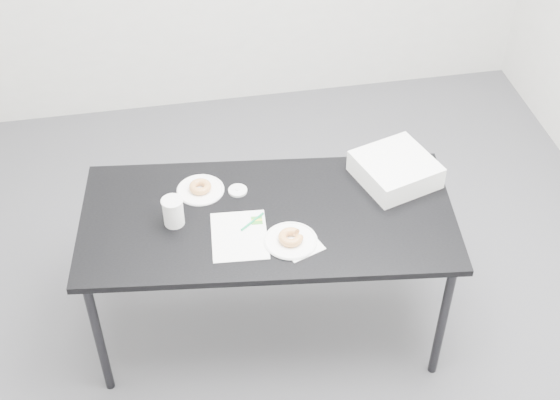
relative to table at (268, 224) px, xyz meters
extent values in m
plane|color=#505055|center=(0.12, 0.07, -0.71)|extent=(4.00, 4.00, 0.00)
cube|color=black|center=(0.00, 0.00, 0.04)|extent=(1.78, 0.99, 0.03)
cylinder|color=black|center=(-0.82, -0.24, -0.34)|extent=(0.04, 0.04, 0.74)
cylinder|color=black|center=(-0.74, 0.43, -0.34)|extent=(0.04, 0.04, 0.74)
cylinder|color=black|center=(0.74, -0.43, -0.34)|extent=(0.04, 0.04, 0.74)
cylinder|color=black|center=(0.82, 0.24, -0.34)|extent=(0.04, 0.04, 0.74)
cube|color=white|center=(-0.15, -0.11, 0.06)|extent=(0.27, 0.33, 0.00)
cube|color=green|center=(-0.05, -0.03, 0.06)|extent=(0.05, 0.05, 0.00)
cylinder|color=#0C874C|center=(-0.08, -0.04, 0.07)|extent=(0.12, 0.10, 0.01)
cube|color=white|center=(0.11, -0.21, 0.06)|extent=(0.21, 0.21, 0.00)
cylinder|color=white|center=(0.07, -0.19, 0.06)|extent=(0.23, 0.23, 0.01)
torus|color=#BD733C|center=(0.07, -0.19, 0.09)|extent=(0.13, 0.13, 0.04)
cylinder|color=white|center=(-0.28, 0.22, 0.06)|extent=(0.22, 0.22, 0.01)
torus|color=#BD733C|center=(-0.28, 0.22, 0.08)|extent=(0.14, 0.14, 0.03)
cylinder|color=white|center=(-0.42, 0.02, 0.13)|extent=(0.09, 0.09, 0.14)
cylinder|color=white|center=(-0.11, 0.18, 0.06)|extent=(0.09, 0.09, 0.01)
cube|color=white|center=(0.64, 0.14, 0.11)|extent=(0.42, 0.42, 0.11)
camera|label=1|loc=(-0.41, -2.54, 2.46)|focal=50.00mm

